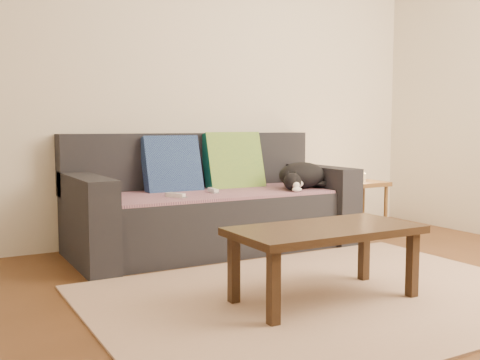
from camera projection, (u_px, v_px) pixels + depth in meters
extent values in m
plane|color=brown|center=(344.00, 305.00, 2.92)|extent=(4.50, 4.50, 0.00)
cube|color=beige|center=(186.00, 80.00, 4.53)|extent=(4.50, 0.04, 2.60)
cube|color=#232328|center=(215.00, 222.00, 4.20)|extent=(1.70, 0.78, 0.42)
cube|color=#232328|center=(192.00, 161.00, 4.51)|extent=(2.10, 0.18, 0.45)
cube|color=#232328|center=(87.00, 221.00, 3.73)|extent=(0.20, 0.90, 0.60)
cube|color=#232328|center=(317.00, 202.00, 4.65)|extent=(0.20, 0.90, 0.60)
cube|color=#46284C|center=(216.00, 193.00, 4.16)|extent=(1.66, 0.74, 0.02)
cube|color=navy|center=(172.00, 165.00, 4.25)|extent=(0.44, 0.23, 0.45)
cube|color=#0C5042|center=(233.00, 163.00, 4.51)|extent=(0.48, 0.25, 0.50)
ellipsoid|color=black|center=(302.00, 175.00, 4.40)|extent=(0.39, 0.29, 0.21)
sphere|color=black|center=(292.00, 182.00, 4.21)|extent=(0.13, 0.13, 0.13)
sphere|color=white|center=(296.00, 185.00, 4.16)|extent=(0.06, 0.06, 0.06)
ellipsoid|color=black|center=(325.00, 184.00, 4.39)|extent=(0.16, 0.05, 0.05)
cube|color=white|center=(175.00, 195.00, 3.84)|extent=(0.10, 0.15, 0.03)
cube|color=white|center=(213.00, 190.00, 4.12)|extent=(0.06, 0.15, 0.03)
cube|color=brown|center=(362.00, 183.00, 4.85)|extent=(0.36, 0.36, 0.04)
cylinder|color=brown|center=(360.00, 213.00, 4.67)|extent=(0.03, 0.03, 0.41)
cylinder|color=brown|center=(386.00, 210.00, 4.81)|extent=(0.03, 0.03, 0.41)
cylinder|color=brown|center=(338.00, 208.00, 4.92)|extent=(0.03, 0.03, 0.41)
cylinder|color=brown|center=(363.00, 206.00, 5.06)|extent=(0.03, 0.03, 0.41)
cylinder|color=beige|center=(362.00, 177.00, 4.84)|extent=(0.06, 0.06, 0.07)
sphere|color=#FFBF59|center=(362.00, 172.00, 4.84)|extent=(0.02, 0.02, 0.02)
cube|color=tan|center=(326.00, 296.00, 3.05)|extent=(2.50, 1.80, 0.01)
cube|color=#2F1F12|center=(325.00, 230.00, 2.94)|extent=(1.01, 0.50, 0.04)
cube|color=#2F1F12|center=(273.00, 289.00, 2.58)|extent=(0.05, 0.05, 0.36)
cube|color=#2F1F12|center=(412.00, 266.00, 3.01)|extent=(0.05, 0.05, 0.36)
cube|color=#2F1F12|center=(234.00, 270.00, 2.91)|extent=(0.05, 0.05, 0.36)
cube|color=#2F1F12|center=(364.00, 252.00, 3.34)|extent=(0.05, 0.05, 0.36)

